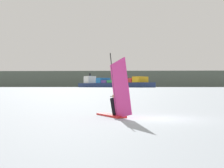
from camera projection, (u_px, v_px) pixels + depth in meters
ground_plane at (162, 119)px, 17.09m from camera, size 4000.00×4000.00×0.00m
windsurfer at (116, 101)px, 17.91m from camera, size 1.60×3.67×4.20m
cargo_ship at (113, 83)px, 547.71m from camera, size 120.27×181.64×29.71m
distant_headland at (153, 80)px, 971.79m from camera, size 1145.28×502.21×49.02m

